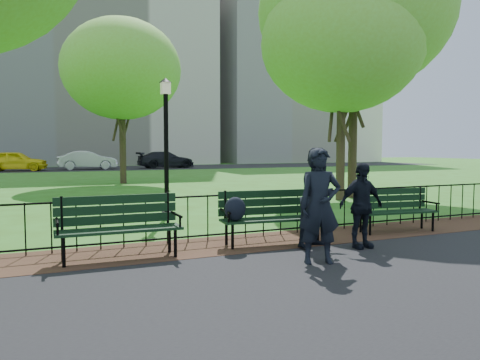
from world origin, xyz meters
name	(u,v)px	position (x,y,z in m)	size (l,w,h in m)	color
ground	(328,256)	(0.00, 0.00, 0.00)	(120.00, 120.00, 0.00)	#35641A
dirt_strip	(284,239)	(0.00, 1.50, 0.01)	(60.00, 1.60, 0.01)	#3C2718
far_street	(91,169)	(0.00, 35.00, 0.01)	(70.00, 9.00, 0.01)	black
iron_fence	(272,212)	(0.00, 2.00, 0.50)	(24.06, 0.06, 1.00)	black
apartment_mid	(93,27)	(2.00, 48.00, 15.00)	(24.00, 15.00, 30.00)	beige
apartment_east	(284,70)	(26.00, 48.00, 12.00)	(20.00, 15.00, 24.00)	white
park_bench_main	(258,210)	(-0.68, 1.24, 0.66)	(1.97, 0.79, 1.09)	black
park_bench_left_a	(119,220)	(-3.21, 1.24, 0.64)	(1.99, 0.65, 1.12)	black
park_bench_right_a	(394,205)	(2.60, 1.34, 0.57)	(1.82, 0.75, 1.00)	black
lamppost	(166,142)	(-1.32, 5.31, 1.95)	(0.32, 0.32, 3.57)	black
tree_near_e	(342,43)	(5.21, 6.86, 5.32)	(5.50, 5.50, 7.66)	#2D2116
tree_mid_e	(355,11)	(6.10, 7.37, 6.63)	(6.85, 6.85, 9.54)	#2D2116
tree_far_c	(121,69)	(-0.32, 17.41, 5.67)	(5.86, 5.86, 8.17)	#2D2116
person_left	(320,206)	(-0.41, -0.35, 0.91)	(0.65, 0.43, 1.79)	black
person_mid	(319,198)	(0.24, 0.65, 0.91)	(0.87, 0.45, 1.79)	black
person_right	(361,205)	(0.89, 0.29, 0.78)	(0.90, 0.37, 1.53)	black
taxi	(16,161)	(-5.67, 33.08, 0.78)	(1.82, 4.53, 1.54)	yellow
sedan_silver	(87,160)	(-0.43, 33.37, 0.77)	(1.61, 4.63, 1.52)	#AAACB1
sedan_dark	(166,160)	(6.19, 33.61, 0.73)	(2.01, 4.94, 1.43)	black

